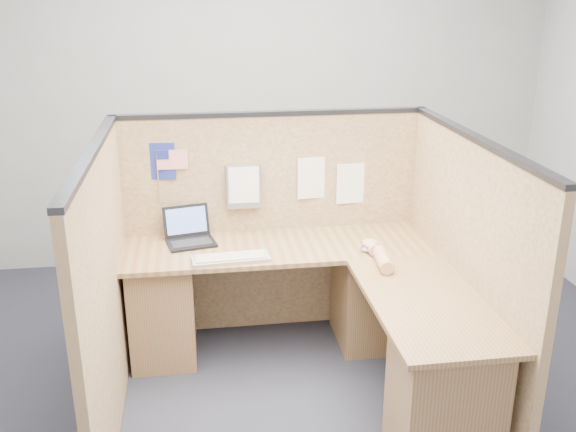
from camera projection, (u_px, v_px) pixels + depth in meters
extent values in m
plane|color=black|center=(295.00, 406.00, 3.69)|extent=(5.00, 5.00, 0.00)
plane|color=#949699|center=(253.00, 100.00, 5.32)|extent=(5.00, 0.00, 5.00)
cube|color=brown|center=(272.00, 225.00, 4.37)|extent=(2.05, 0.05, 1.50)
cube|color=#232328|center=(271.00, 113.00, 4.12)|extent=(2.05, 0.06, 0.03)
cube|color=brown|center=(106.00, 293.00, 3.40)|extent=(0.05, 1.80, 1.50)
cube|color=#232328|center=(91.00, 152.00, 3.14)|extent=(0.06, 1.80, 0.03)
cube|color=brown|center=(465.00, 270.00, 3.67)|extent=(0.05, 1.80, 1.50)
cube|color=#232328|center=(478.00, 139.00, 3.41)|extent=(0.06, 1.80, 0.03)
cube|color=brown|center=(279.00, 248.00, 4.08)|extent=(1.95, 0.60, 0.03)
cube|color=brown|center=(428.00, 303.00, 3.36)|extent=(0.60, 1.15, 0.03)
cube|color=brown|center=(163.00, 307.00, 4.10)|extent=(0.40, 0.50, 0.70)
cube|color=brown|center=(368.00, 293.00, 4.29)|extent=(0.40, 0.50, 0.70)
cube|color=brown|center=(445.00, 399.00, 3.18)|extent=(0.50, 0.40, 0.70)
cube|color=black|center=(191.00, 243.00, 4.09)|extent=(0.34, 0.28, 0.02)
cube|color=black|center=(191.00, 220.00, 4.19)|extent=(0.30, 0.12, 0.20)
cube|color=#435796|center=(191.00, 220.00, 4.18)|extent=(0.26, 0.10, 0.16)
cube|color=gray|center=(231.00, 259.00, 3.84)|extent=(0.47, 0.19, 0.02)
cube|color=silver|center=(231.00, 256.00, 3.84)|extent=(0.43, 0.15, 0.01)
ellipsoid|color=silver|center=(370.00, 248.00, 3.97)|extent=(0.14, 0.11, 0.05)
ellipsoid|color=tan|center=(371.00, 244.00, 3.96)|extent=(0.10, 0.12, 0.05)
cylinder|color=tan|center=(374.00, 250.00, 3.91)|extent=(0.07, 0.05, 0.07)
cylinder|color=tan|center=(383.00, 260.00, 3.77)|extent=(0.11, 0.29, 0.09)
cube|color=navy|center=(161.00, 161.00, 4.08)|extent=(0.18, 0.02, 0.24)
cylinder|color=olive|center=(158.00, 176.00, 4.10)|extent=(0.01, 0.01, 0.34)
cube|color=red|center=(172.00, 160.00, 4.08)|extent=(0.19, 0.00, 0.13)
cube|color=navy|center=(163.00, 155.00, 4.06)|extent=(0.08, 0.00, 0.06)
cube|color=slate|center=(244.00, 187.00, 4.19)|extent=(0.23, 0.05, 0.29)
cube|color=white|center=(244.00, 185.00, 4.16)|extent=(0.20, 0.01, 0.24)
cube|color=white|center=(314.00, 178.00, 4.27)|extent=(0.22, 0.03, 0.28)
cube|color=white|center=(352.00, 183.00, 4.32)|extent=(0.22, 0.03, 0.28)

